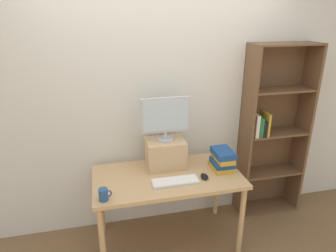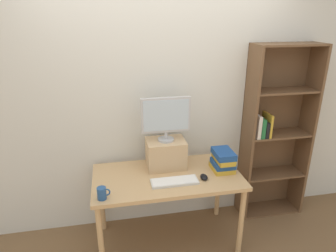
% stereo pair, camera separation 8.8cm
% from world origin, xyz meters
% --- Properties ---
extents(ground_plane, '(12.00, 12.00, 0.00)m').
position_xyz_m(ground_plane, '(0.00, 0.00, 0.00)').
color(ground_plane, brown).
extents(back_wall, '(7.00, 0.08, 2.60)m').
position_xyz_m(back_wall, '(0.00, 0.45, 1.30)').
color(back_wall, silver).
rests_on(back_wall, ground_plane).
extents(desk, '(1.36, 0.71, 0.75)m').
position_xyz_m(desk, '(0.00, 0.00, 0.66)').
color(desk, tan).
rests_on(desk, ground_plane).
extents(bookshelf_unit, '(0.70, 0.28, 1.88)m').
position_xyz_m(bookshelf_unit, '(1.22, 0.30, 0.95)').
color(bookshelf_unit, brown).
rests_on(bookshelf_unit, ground_plane).
extents(riser_box, '(0.37, 0.27, 0.27)m').
position_xyz_m(riser_box, '(0.02, 0.18, 0.88)').
color(riser_box, tan).
rests_on(riser_box, desk).
extents(computer_monitor, '(0.46, 0.15, 0.42)m').
position_xyz_m(computer_monitor, '(0.02, 0.18, 1.25)').
color(computer_monitor, '#B7B7BA').
rests_on(computer_monitor, riser_box).
extents(keyboard, '(0.42, 0.15, 0.02)m').
position_xyz_m(keyboard, '(0.04, -0.14, 0.76)').
color(keyboard, silver).
rests_on(keyboard, desk).
extents(computer_mouse, '(0.06, 0.10, 0.04)m').
position_xyz_m(computer_mouse, '(0.31, -0.13, 0.76)').
color(computer_mouse, black).
rests_on(computer_mouse, desk).
extents(book_stack, '(0.20, 0.26, 0.20)m').
position_xyz_m(book_stack, '(0.54, 0.00, 0.84)').
color(book_stack, gold).
rests_on(book_stack, desk).
extents(coffee_mug, '(0.11, 0.07, 0.10)m').
position_xyz_m(coffee_mug, '(-0.59, -0.27, 0.80)').
color(coffee_mug, '#234C84').
rests_on(coffee_mug, desk).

